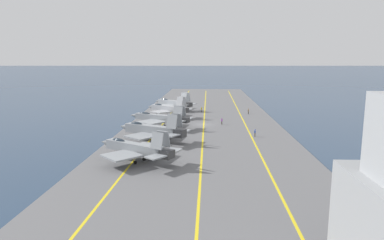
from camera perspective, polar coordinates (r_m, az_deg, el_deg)
ground_plane at (r=91.15m, az=1.98°, el=-1.00°), size 2000.00×2000.00×0.00m
carrier_deck at (r=91.11m, az=1.98°, el=-0.87°), size 223.26×40.09×0.40m
deck_stripe_foul_line at (r=91.62m, az=8.89°, el=-0.80°), size 200.92×3.12×0.01m
deck_stripe_centerline at (r=91.07m, az=1.98°, el=-0.75°), size 200.94×0.36×0.01m
deck_stripe_edge_line at (r=91.85m, az=-4.91°, el=-0.68°), size 200.91×3.84×0.01m
parked_jet_nearest at (r=58.32m, az=-9.34°, el=-4.66°), size 12.78×15.49×5.84m
parked_jet_second at (r=72.56m, az=-6.71°, el=-1.65°), size 13.33×16.27×6.30m
parked_jet_third at (r=86.62m, az=-5.42°, el=0.36°), size 13.36×17.14×5.93m
parked_jet_fourth at (r=103.03m, az=-4.02°, el=1.92°), size 12.39×14.68×6.45m
parked_jet_fifth at (r=117.99m, az=-3.14°, el=2.87°), size 13.65×15.63×6.28m
crew_purple_vest at (r=91.15m, az=4.99°, el=-0.16°), size 0.44×0.36×1.75m
crew_brown_vest at (r=109.81m, az=9.38°, el=1.49°), size 0.44×0.37×1.77m
crew_blue_vest at (r=77.78m, az=10.45°, el=-2.06°), size 0.43×0.34×1.75m
crew_yellow_vest at (r=111.84m, az=1.61°, el=1.79°), size 0.29×0.40×1.83m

